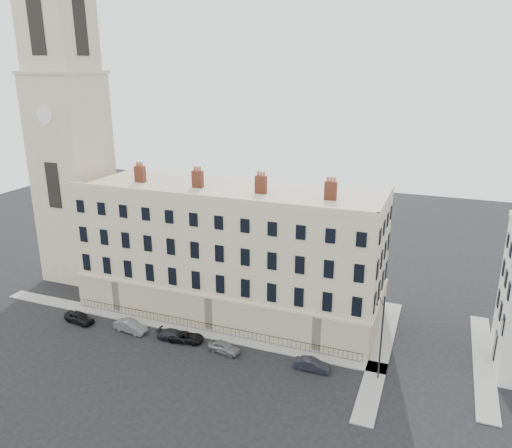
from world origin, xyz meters
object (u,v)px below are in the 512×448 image
Objects in this scene: car_b at (131,326)px; car_d at (186,337)px; car_a at (79,317)px; streetlamp at (381,335)px; car_f at (312,365)px; car_e at (224,347)px; car_c at (175,335)px.

car_d is at bearing -79.89° from car_b.
car_d is at bearing -78.44° from car_a.
streetlamp is at bearing -81.14° from car_b.
car_f is at bearing -99.41° from car_d.
car_f is (9.43, 0.20, -0.02)m from car_e.
car_e reaches higher than car_d.
car_e is at bearing 164.15° from streetlamp.
car_f is at bearing -93.83° from car_c.
car_f is at bearing 167.24° from streetlamp.
car_e is 16.32m from streetlamp.
car_a is 1.09× the size of car_e.
car_a is at bearing 84.83° from car_d.
car_b is at bearing 89.22° from car_f.
car_b is at bearing 84.57° from car_d.
car_a reaches higher than car_d.
car_f is (21.13, 0.09, -0.08)m from car_b.
car_d is at bearing 87.92° from car_f.
car_d is at bearing 162.08° from streetlamp.
car_a reaches higher than car_e.
car_b is 6.95m from car_d.
car_f reaches higher than car_c.
car_d is 1.08× the size of car_f.
car_a is 12.45m from car_c.
car_f is 7.65m from streetlamp.
car_b reaches higher than car_c.
car_d is 4.79m from car_e.
car_b is at bearing -78.17° from car_a.
car_b is 11.70m from car_e.
car_f is at bearing -82.56° from car_b.
car_d is (13.78, 0.77, -0.12)m from car_a.
streetlamp reaches higher than car_c.
car_e is at bearing 90.20° from car_f.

